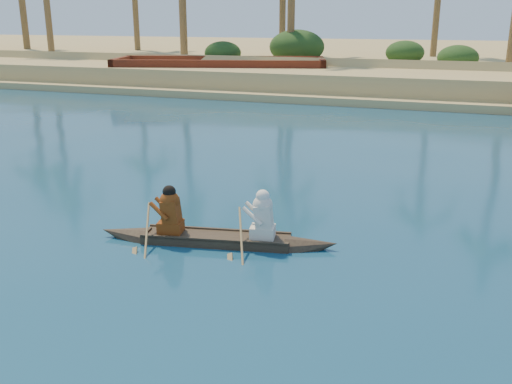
% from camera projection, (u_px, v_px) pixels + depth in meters
% --- Properties ---
extents(sandy_embankment, '(150.00, 51.00, 1.50)m').
position_uv_depth(sandy_embankment, '(327.00, 58.00, 50.78)').
color(sandy_embankment, tan).
rests_on(sandy_embankment, ground).
extents(shrub_cluster, '(100.00, 6.00, 2.40)m').
position_uv_depth(shrub_cluster, '(272.00, 62.00, 36.77)').
color(shrub_cluster, '#1A3714').
rests_on(shrub_cluster, ground).
extents(canoe, '(4.43, 1.42, 1.21)m').
position_uv_depth(canoe, '(216.00, 231.00, 10.34)').
color(canoe, '#3E3421').
rests_on(canoe, ground).
extents(barge_mid, '(12.75, 7.31, 2.02)m').
position_uv_depth(barge_mid, '(220.00, 75.00, 33.44)').
color(barge_mid, '#5D2014').
rests_on(barge_mid, ground).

